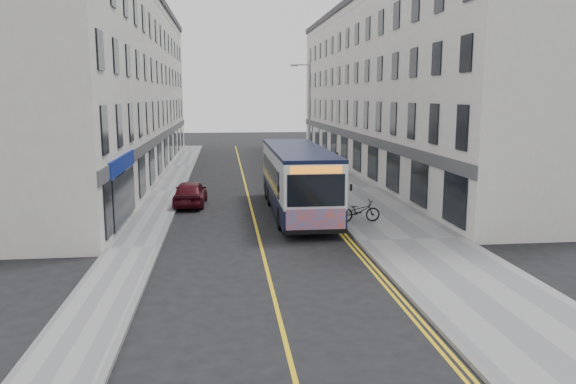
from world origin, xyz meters
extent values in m
plane|color=black|center=(0.00, 0.00, 0.00)|extent=(140.00, 140.00, 0.00)
cube|color=gray|center=(6.25, 12.00, 0.06)|extent=(4.50, 64.00, 0.12)
cube|color=gray|center=(-5.00, 12.00, 0.06)|extent=(2.00, 64.00, 0.12)
cube|color=slate|center=(4.00, 12.00, 0.07)|extent=(0.18, 64.00, 0.13)
cube|color=slate|center=(-4.00, 12.00, 0.07)|extent=(0.18, 64.00, 0.13)
cube|color=gold|center=(0.00, 12.00, 0.00)|extent=(0.12, 64.00, 0.01)
cube|color=gold|center=(3.55, 12.00, 0.00)|extent=(0.10, 64.00, 0.01)
cube|color=gold|center=(3.75, 12.00, 0.00)|extent=(0.10, 64.00, 0.01)
cube|color=silver|center=(11.50, 21.00, 6.50)|extent=(6.00, 46.00, 13.00)
cube|color=silver|center=(-9.00, 21.00, 6.50)|extent=(6.00, 46.00, 13.00)
cylinder|color=gray|center=(4.25, 14.00, 4.00)|extent=(0.14, 0.14, 8.00)
cylinder|color=gray|center=(3.75, 14.00, 7.90)|extent=(1.00, 0.08, 0.08)
cube|color=gray|center=(3.25, 14.00, 7.85)|extent=(0.50, 0.18, 0.12)
cube|color=black|center=(2.26, 4.91, 0.84)|extent=(2.62, 11.51, 0.94)
cube|color=silver|center=(2.26, 4.91, 2.25)|extent=(2.62, 11.51, 1.88)
cube|color=black|center=(2.26, 4.91, 3.27)|extent=(2.64, 11.51, 0.17)
cube|color=black|center=(0.93, 5.53, 2.04)|extent=(0.04, 9.00, 1.20)
cube|color=black|center=(3.59, 5.53, 2.04)|extent=(0.04, 9.00, 1.20)
cube|color=black|center=(2.26, -0.87, 2.14)|extent=(2.35, 0.04, 1.31)
cube|color=#F14714|center=(2.26, -0.87, 0.89)|extent=(2.46, 0.04, 0.99)
cube|color=orange|center=(2.26, -0.88, 2.98)|extent=(2.09, 0.04, 0.29)
cylinder|color=black|center=(1.08, 1.45, 0.52)|extent=(0.29, 1.05, 1.05)
cylinder|color=black|center=(3.44, 1.45, 0.52)|extent=(0.29, 1.05, 1.05)
cylinder|color=black|center=(1.08, 7.21, 0.52)|extent=(0.29, 1.05, 1.05)
cylinder|color=black|center=(3.44, 7.21, 0.52)|extent=(0.29, 1.05, 1.05)
cylinder|color=black|center=(1.08, 9.09, 0.52)|extent=(0.29, 1.05, 1.05)
cylinder|color=black|center=(3.44, 9.09, 0.52)|extent=(0.29, 1.05, 1.05)
imported|color=black|center=(4.80, 2.14, 0.63)|extent=(1.96, 0.70, 1.02)
imported|color=olive|center=(4.87, 13.16, 0.93)|extent=(0.63, 0.46, 1.61)
imported|color=black|center=(6.78, 17.13, 0.99)|extent=(0.88, 0.70, 1.74)
imported|color=silver|center=(3.20, 19.77, 0.70)|extent=(1.62, 4.28, 1.39)
imported|color=#480C15|center=(-3.26, 7.64, 0.70)|extent=(1.83, 4.17, 1.40)
camera|label=1|loc=(-1.40, -22.81, 5.89)|focal=35.00mm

